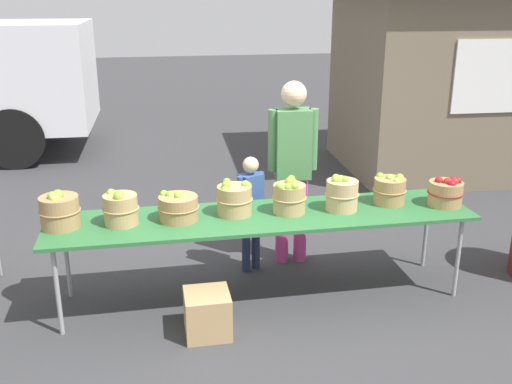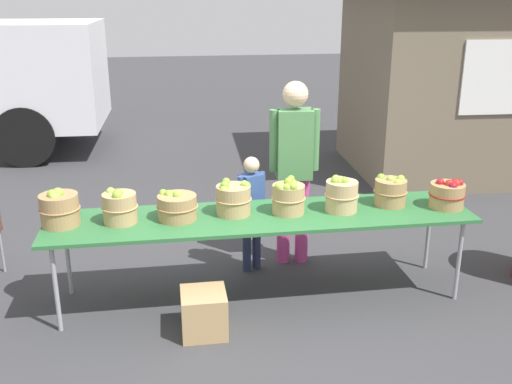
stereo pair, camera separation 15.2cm
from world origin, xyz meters
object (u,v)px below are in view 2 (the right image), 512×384
object	(u,v)px
vendor_adult	(294,159)
apple_basket_green_6	(390,191)
apple_basket_green_2	(177,206)
market_table	(262,219)
apple_basket_green_3	(233,199)
apple_basket_green_5	(341,195)
apple_basket_green_1	(120,207)
apple_basket_green_0	(59,208)
produce_crate	(204,313)
apple_basket_red_0	(447,194)
apple_basket_green_4	(288,197)
child_customer	(252,205)

from	to	relation	value
vendor_adult	apple_basket_green_6	bearing A→B (deg)	145.58
apple_basket_green_2	market_table	bearing A→B (deg)	-1.90
apple_basket_green_3	apple_basket_green_5	size ratio (longest dim) A/B	0.99
apple_basket_green_5	vendor_adult	bearing A→B (deg)	112.02
apple_basket_green_3	apple_basket_green_1	bearing A→B (deg)	-176.78
apple_basket_green_0	apple_basket_green_6	distance (m)	2.74
market_table	vendor_adult	xyz separation A→B (m)	(0.41, 0.65, 0.31)
apple_basket_green_6	produce_crate	size ratio (longest dim) A/B	0.84
apple_basket_green_1	apple_basket_green_0	bearing A→B (deg)	177.72
apple_basket_green_1	apple_basket_red_0	distance (m)	2.73
apple_basket_green_4	produce_crate	xyz separation A→B (m)	(-0.75, -0.52, -0.72)
apple_basket_green_2	apple_basket_green_5	xyz separation A→B (m)	(1.36, -0.02, 0.03)
apple_basket_green_1	apple_basket_green_3	xyz separation A→B (m)	(0.91, 0.05, -0.00)
vendor_adult	produce_crate	xyz separation A→B (m)	(-0.94, -1.15, -0.86)
apple_basket_green_0	apple_basket_green_5	bearing A→B (deg)	-0.77
apple_basket_green_5	child_customer	distance (m)	0.89
apple_basket_green_2	apple_basket_green_0	bearing A→B (deg)	179.55
apple_basket_green_4	apple_basket_green_5	distance (m)	0.45
apple_basket_green_2	produce_crate	bearing A→B (deg)	-72.74
apple_basket_green_3	apple_basket_green_0	bearing A→B (deg)	-178.63
apple_basket_green_2	apple_basket_green_5	bearing A→B (deg)	-0.98
apple_basket_green_0	apple_basket_green_1	xyz separation A→B (m)	(0.46, -0.02, -0.01)
apple_basket_green_2	produce_crate	distance (m)	0.88
apple_basket_green_1	apple_basket_green_5	world-z (taller)	apple_basket_green_5
market_table	produce_crate	distance (m)	0.91
apple_basket_green_1	vendor_adult	bearing A→B (deg)	22.49
apple_basket_green_0	apple_basket_green_2	size ratio (longest dim) A/B	0.95
apple_basket_green_5	apple_basket_red_0	world-z (taller)	apple_basket_green_5
apple_basket_green_2	apple_basket_green_6	bearing A→B (deg)	1.70
market_table	apple_basket_green_5	bearing A→B (deg)	-0.04
apple_basket_red_0	apple_basket_green_4	bearing A→B (deg)	176.90
apple_basket_green_2	apple_basket_green_5	size ratio (longest dim) A/B	1.09
apple_basket_green_2	apple_basket_red_0	world-z (taller)	apple_basket_red_0
apple_basket_green_1	apple_basket_green_4	bearing A→B (deg)	0.24
apple_basket_green_6	apple_basket_red_0	bearing A→B (deg)	-16.30
child_customer	apple_basket_green_1	bearing A→B (deg)	-2.27
apple_basket_green_0	apple_basket_green_2	world-z (taller)	apple_basket_green_0
child_customer	market_table	bearing A→B (deg)	63.84
apple_basket_green_4	child_customer	xyz separation A→B (m)	(-0.23, 0.51, -0.24)
market_table	apple_basket_green_2	distance (m)	0.70
apple_basket_green_6	child_customer	world-z (taller)	child_customer
apple_basket_green_2	produce_crate	xyz separation A→B (m)	(0.16, -0.52, -0.69)
apple_basket_green_4	apple_basket_green_6	xyz separation A→B (m)	(0.91, 0.06, -0.01)
apple_basket_green_0	apple_basket_red_0	distance (m)	3.19
market_table	apple_basket_red_0	size ratio (longest dim) A/B	11.38
apple_basket_green_1	apple_basket_green_5	xyz separation A→B (m)	(1.81, -0.01, 0.01)
apple_basket_green_0	vendor_adult	world-z (taller)	vendor_adult
apple_basket_green_1	vendor_adult	world-z (taller)	vendor_adult
apple_basket_green_0	apple_basket_green_5	xyz separation A→B (m)	(2.28, -0.03, -0.00)
apple_basket_green_2	apple_basket_green_6	xyz separation A→B (m)	(1.82, 0.05, 0.01)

